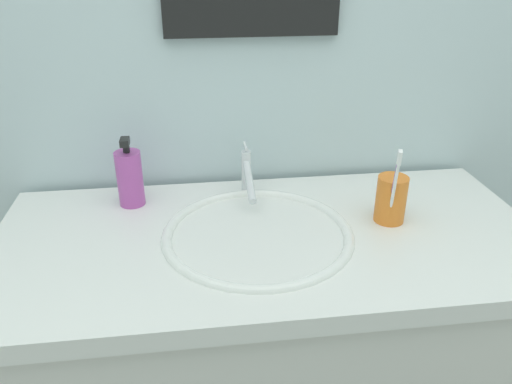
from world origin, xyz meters
The scene contains 8 objects.
tiled_wall_back centered at (0.00, 0.32, 1.20)m, with size 2.40×0.04×2.40m, color silver.
vanity_counter centered at (0.00, 0.00, 0.44)m, with size 1.20×0.57×0.88m.
sink_basin centered at (-0.02, 0.00, 0.84)m, with size 0.42×0.42×0.11m.
faucet centered at (-0.02, 0.19, 0.93)m, with size 0.02×0.17×0.12m.
toothbrush_cup centered at (0.28, 0.03, 0.93)m, with size 0.07×0.07×0.11m, color orange.
toothbrush_purple centered at (0.27, -0.01, 0.99)m, with size 0.02×0.06×0.19m.
toothbrush_white centered at (0.27, -0.01, 0.98)m, with size 0.02×0.05×0.18m.
soap_dispenser centered at (-0.31, 0.19, 0.95)m, with size 0.06×0.06×0.17m.
Camera 1 is at (-0.15, -0.93, 1.45)m, focal length 35.23 mm.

